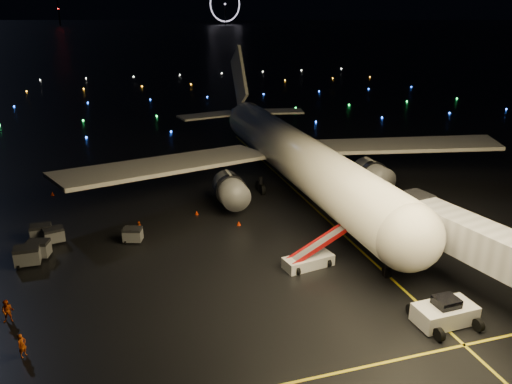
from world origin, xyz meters
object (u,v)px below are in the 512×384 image
at_px(crew_a, 22,345).
at_px(baggage_cart_3, 38,249).
at_px(baggage_cart_1, 41,233).
at_px(baggage_cart_2, 54,235).
at_px(baggage_cart_4, 27,256).
at_px(pushback_tug, 445,311).
at_px(belt_loader, 309,250).
at_px(crew_b, 8,311).
at_px(crew_c, 139,228).
at_px(baggage_cart_0, 133,235).
at_px(airliner, 288,125).

distance_m(crew_a, baggage_cart_3, 15.59).
bearing_deg(baggage_cart_1, baggage_cart_3, -90.02).
relative_size(baggage_cart_2, baggage_cart_4, 0.87).
xyz_separation_m(pushback_tug, baggage_cart_2, (-29.81, 23.68, -0.28)).
distance_m(belt_loader, crew_a, 24.79).
distance_m(pushback_tug, crew_b, 33.64).
bearing_deg(baggage_cart_4, crew_c, 19.29).
bearing_deg(crew_c, baggage_cart_2, -122.02).
bearing_deg(baggage_cart_2, baggage_cart_3, -127.18).
bearing_deg(crew_a, pushback_tug, -59.76).
relative_size(baggage_cart_0, baggage_cart_3, 0.91).
bearing_deg(baggage_cart_3, crew_b, -80.80).
height_order(pushback_tug, crew_c, pushback_tug).
relative_size(crew_c, baggage_cart_2, 0.80).
relative_size(crew_b, baggage_cart_1, 0.92).
xyz_separation_m(baggage_cart_3, baggage_cart_4, (-0.83, -1.43, 0.08)).
distance_m(belt_loader, baggage_cart_1, 27.92).
relative_size(pushback_tug, baggage_cart_3, 2.27).
height_order(airliner, crew_a, airliner).
bearing_deg(baggage_cart_4, airliner, 23.79).
distance_m(baggage_cart_0, baggage_cart_4, 10.08).
bearing_deg(baggage_cart_0, airliner, 47.96).
bearing_deg(crew_a, baggage_cart_3, 41.39).
distance_m(airliner, baggage_cart_0, 25.57).
xyz_separation_m(crew_a, baggage_cart_1, (-0.56, 19.53, -0.03)).
xyz_separation_m(pushback_tug, crew_b, (-32.15, 9.89, -0.15)).
distance_m(belt_loader, baggage_cart_0, 18.46).
relative_size(crew_c, baggage_cart_0, 0.84).
height_order(crew_a, baggage_cart_0, crew_a).
height_order(pushback_tug, baggage_cart_0, pushback_tug).
distance_m(crew_b, baggage_cart_0, 15.43).
distance_m(baggage_cart_0, baggage_cart_1, 9.66).
bearing_deg(baggage_cart_1, crew_a, -90.07).
height_order(baggage_cart_1, baggage_cart_4, baggage_cart_4).
relative_size(airliner, baggage_cart_3, 29.06).
height_order(airliner, baggage_cart_0, airliner).
relative_size(belt_loader, baggage_cart_3, 3.40).
bearing_deg(airliner, belt_loader, -105.27).
height_order(airliner, baggage_cart_2, airliner).
xyz_separation_m(baggage_cart_0, baggage_cart_3, (-9.01, -0.78, 0.08)).
relative_size(pushback_tug, baggage_cart_1, 2.24).
bearing_deg(baggage_cart_4, pushback_tug, -31.83).
bearing_deg(crew_b, pushback_tug, -12.05).
xyz_separation_m(baggage_cart_0, baggage_cart_4, (-9.84, -2.20, 0.16)).
height_order(crew_c, baggage_cart_0, baggage_cart_0).
bearing_deg(pushback_tug, crew_b, 160.42).
distance_m(crew_c, baggage_cart_4, 11.29).
relative_size(pushback_tug, baggage_cart_4, 2.08).
bearing_deg(baggage_cart_0, belt_loader, -14.58).
bearing_deg(crew_a, airliner, -6.78).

